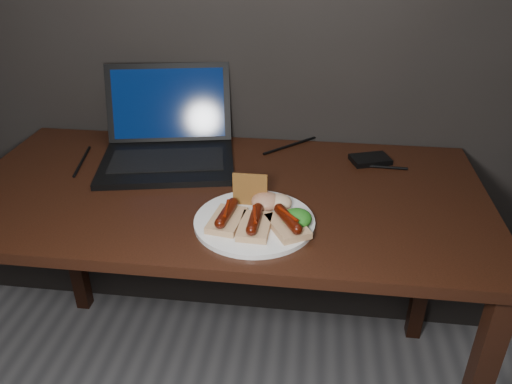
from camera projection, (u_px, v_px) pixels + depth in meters
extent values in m
cube|color=#35170D|center=(223.00, 193.00, 1.35)|extent=(1.40, 0.70, 0.03)
cube|color=#35170D|center=(70.00, 231.00, 1.86)|extent=(0.05, 0.05, 0.72)
cube|color=#35170D|center=(428.00, 257.00, 1.72)|extent=(0.05, 0.05, 0.72)
cube|color=black|center=(167.00, 163.00, 1.46)|extent=(0.43, 0.35, 0.02)
cube|color=black|center=(167.00, 160.00, 1.45)|extent=(0.35, 0.21, 0.00)
cube|color=black|center=(169.00, 103.00, 1.55)|extent=(0.39, 0.16, 0.23)
cube|color=#062040|center=(169.00, 103.00, 1.55)|extent=(0.35, 0.14, 0.20)
cube|color=black|center=(370.00, 160.00, 1.48)|extent=(0.13, 0.11, 0.02)
cylinder|color=black|center=(233.00, 185.00, 1.35)|extent=(0.10, 0.16, 0.01)
cylinder|color=black|center=(291.00, 145.00, 1.58)|extent=(0.16, 0.16, 0.01)
cylinder|color=black|center=(383.00, 167.00, 1.45)|extent=(0.14, 0.01, 0.01)
cylinder|color=black|center=(82.00, 161.00, 1.48)|extent=(0.05, 0.20, 0.01)
cylinder|color=white|center=(254.00, 222.00, 1.19)|extent=(0.34, 0.34, 0.01)
cube|color=#DFB283|center=(227.00, 220.00, 1.17)|extent=(0.09, 0.12, 0.02)
cylinder|color=#4E1205|center=(227.00, 213.00, 1.15)|extent=(0.04, 0.10, 0.02)
sphere|color=#4E1205|center=(220.00, 223.00, 1.12)|extent=(0.02, 0.02, 0.02)
sphere|color=#4E1205|center=(233.00, 203.00, 1.19)|extent=(0.02, 0.02, 0.02)
cylinder|color=#5F1304|center=(226.00, 208.00, 1.15)|extent=(0.01, 0.07, 0.01)
cube|color=#DFB283|center=(255.00, 226.00, 1.14)|extent=(0.07, 0.12, 0.02)
cylinder|color=#4E1205|center=(255.00, 219.00, 1.13)|extent=(0.03, 0.10, 0.02)
sphere|color=#4E1205|center=(251.00, 230.00, 1.09)|extent=(0.02, 0.02, 0.02)
sphere|color=#4E1205|center=(258.00, 208.00, 1.17)|extent=(0.02, 0.02, 0.02)
cylinder|color=#5F1304|center=(255.00, 214.00, 1.13)|extent=(0.02, 0.07, 0.01)
cube|color=#DFB283|center=(287.00, 226.00, 1.14)|extent=(0.12, 0.13, 0.02)
cylinder|color=#4E1205|center=(288.00, 219.00, 1.13)|extent=(0.07, 0.10, 0.02)
sphere|color=#4E1205|center=(297.00, 229.00, 1.09)|extent=(0.03, 0.02, 0.02)
sphere|color=#4E1205|center=(279.00, 209.00, 1.17)|extent=(0.03, 0.02, 0.02)
cylinder|color=#5F1304|center=(288.00, 214.00, 1.13)|extent=(0.05, 0.06, 0.01)
cube|color=#B06B30|center=(250.00, 190.00, 1.22)|extent=(0.09, 0.01, 0.08)
ellipsoid|color=#165210|center=(297.00, 218.00, 1.15)|extent=(0.07, 0.07, 0.04)
ellipsoid|color=#9C1A0F|center=(266.00, 201.00, 1.22)|extent=(0.07, 0.07, 0.04)
ellipsoid|color=silver|center=(279.00, 202.00, 1.22)|extent=(0.06, 0.06, 0.04)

